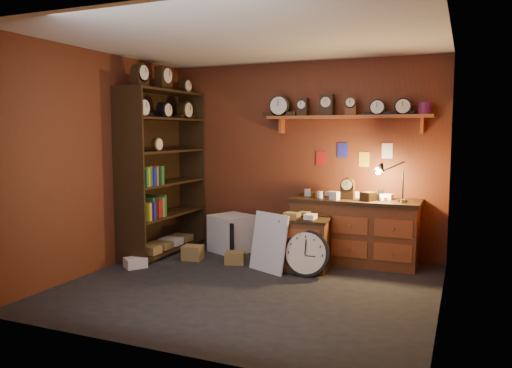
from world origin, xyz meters
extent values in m
plane|color=black|center=(0.00, 0.00, 0.00)|extent=(4.00, 4.00, 0.00)
cube|color=#622C17|center=(0.00, 1.80, 1.35)|extent=(4.00, 0.02, 2.70)
cube|color=#622C17|center=(0.00, -1.80, 1.35)|extent=(4.00, 0.02, 2.70)
cube|color=#622C17|center=(-2.00, 0.00, 1.35)|extent=(0.02, 3.60, 2.70)
cube|color=#622C17|center=(2.00, 0.00, 1.35)|extent=(0.02, 3.60, 2.70)
cube|color=beige|center=(0.00, 0.00, 2.70)|extent=(4.00, 3.60, 0.02)
cube|color=#984821|center=(0.70, 1.65, 1.92)|extent=(2.20, 0.30, 0.04)
cube|color=#984821|center=(-0.25, 1.72, 1.80)|extent=(0.04, 0.16, 0.20)
cube|color=#984821|center=(1.65, 1.72, 1.80)|extent=(0.04, 0.16, 0.20)
cylinder|color=#B21419|center=(1.68, 1.65, 2.02)|extent=(0.16, 0.16, 0.15)
cube|color=maroon|center=(0.15, 1.79, 1.35)|extent=(0.14, 0.01, 0.20)
cube|color=navy|center=(0.45, 1.79, 1.47)|extent=(0.14, 0.01, 0.20)
cube|color=gold|center=(0.75, 1.79, 1.35)|extent=(0.14, 0.01, 0.20)
cube|color=silver|center=(1.05, 1.79, 1.47)|extent=(0.14, 0.01, 0.20)
cube|color=black|center=(-1.98, 0.98, 1.15)|extent=(0.03, 1.60, 2.30)
cube|color=black|center=(-1.75, 0.20, 1.15)|extent=(0.45, 0.03, 2.30)
cube|color=black|center=(-1.75, 1.76, 1.15)|extent=(0.45, 0.03, 2.30)
cube|color=black|center=(-1.75, 0.98, 0.05)|extent=(0.43, 1.54, 0.03)
cube|color=black|center=(-1.75, 0.98, 0.55)|extent=(0.43, 1.54, 0.03)
cube|color=black|center=(-1.75, 0.98, 1.00)|extent=(0.43, 1.54, 0.03)
cube|color=black|center=(-1.75, 0.98, 1.45)|extent=(0.43, 1.54, 0.03)
cube|color=black|center=(-1.75, 0.98, 1.90)|extent=(0.43, 1.54, 0.03)
cube|color=black|center=(-1.75, 0.98, 2.28)|extent=(0.43, 1.54, 0.03)
cube|color=brown|center=(0.86, 1.48, 0.40)|extent=(1.61, 0.60, 0.80)
cube|color=black|center=(0.86, 1.48, 0.82)|extent=(1.67, 0.66, 0.05)
cube|color=#984821|center=(0.86, 1.18, 0.40)|extent=(1.53, 0.02, 0.52)
cylinder|color=black|center=(1.47, 1.43, 0.86)|extent=(0.12, 0.12, 0.02)
cylinder|color=black|center=(1.47, 1.43, 1.05)|extent=(0.02, 0.02, 0.38)
cylinder|color=black|center=(1.35, 1.40, 1.29)|extent=(0.27, 0.09, 0.14)
cone|color=black|center=(1.21, 1.37, 1.25)|extent=(0.18, 0.14, 0.18)
cube|color=brown|center=(0.37, 0.89, 0.31)|extent=(0.57, 0.49, 0.62)
cube|color=black|center=(0.37, 0.89, 0.64)|extent=(0.62, 0.54, 0.03)
cube|color=#984821|center=(0.37, 0.66, 0.31)|extent=(0.47, 0.06, 0.53)
cylinder|color=black|center=(0.46, 0.64, 0.28)|extent=(0.56, 0.18, 0.56)
cylinder|color=beige|center=(0.46, 0.60, 0.28)|extent=(0.49, 0.11, 0.49)
cube|color=black|center=(0.46, 0.60, 0.36)|extent=(0.01, 0.04, 0.18)
cube|color=black|center=(0.52, 0.60, 0.26)|extent=(0.13, 0.01, 0.01)
cube|color=silver|center=(-0.03, 0.65, 0.00)|extent=(0.57, 0.37, 0.74)
cube|color=silver|center=(-0.90, 1.40, 0.27)|extent=(0.67, 0.67, 0.53)
cube|color=black|center=(-0.90, 1.14, 0.27)|extent=(0.40, 0.20, 0.42)
cube|color=olive|center=(-0.56, 0.81, 0.08)|extent=(0.30, 0.28, 0.16)
cube|color=white|center=(-1.65, 0.14, 0.06)|extent=(0.32, 0.33, 0.13)
cube|color=olive|center=(-1.17, 0.76, 0.10)|extent=(0.29, 0.25, 0.19)
camera|label=1|loc=(2.18, -4.98, 1.72)|focal=35.00mm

